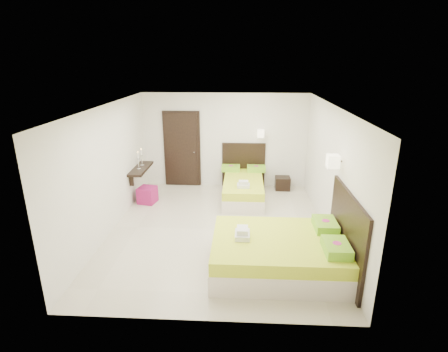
# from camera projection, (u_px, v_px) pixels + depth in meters

# --- Properties ---
(floor) EXTENTS (5.50, 5.50, 0.00)m
(floor) POSITION_uv_depth(u_px,v_px,m) (219.00, 229.00, 7.45)
(floor) COLOR beige
(floor) RESTS_ON ground
(bed_single) EXTENTS (1.20, 2.00, 1.65)m
(bed_single) POSITION_uv_depth(u_px,v_px,m) (243.00, 186.00, 9.07)
(bed_single) COLOR beige
(bed_single) RESTS_ON ground
(bed_double) EXTENTS (2.25, 1.92, 1.86)m
(bed_double) POSITION_uv_depth(u_px,v_px,m) (283.00, 252.00, 5.95)
(bed_double) COLOR beige
(bed_double) RESTS_ON ground
(nightstand) EXTENTS (0.40, 0.36, 0.36)m
(nightstand) POSITION_uv_depth(u_px,v_px,m) (282.00, 183.00, 9.67)
(nightstand) COLOR black
(nightstand) RESTS_ON ground
(ottoman) EXTENTS (0.48, 0.48, 0.41)m
(ottoman) POSITION_uv_depth(u_px,v_px,m) (147.00, 195.00, 8.77)
(ottoman) COLOR #86114C
(ottoman) RESTS_ON ground
(door) EXTENTS (1.02, 0.15, 2.14)m
(door) POSITION_uv_depth(u_px,v_px,m) (182.00, 149.00, 9.73)
(door) COLOR black
(door) RESTS_ON ground
(console_shelf) EXTENTS (0.35, 1.20, 0.78)m
(console_shelf) POSITION_uv_depth(u_px,v_px,m) (140.00, 169.00, 8.81)
(console_shelf) COLOR black
(console_shelf) RESTS_ON ground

